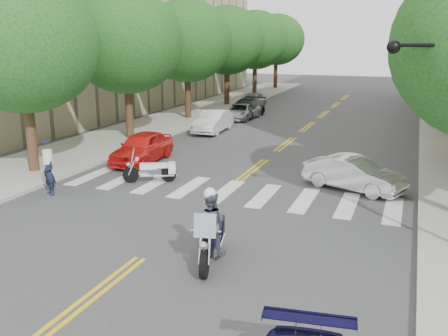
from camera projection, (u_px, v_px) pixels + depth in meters
The scene contains 19 objects.
ground at pixel (140, 258), 13.49m from camera, with size 140.00×140.00×0.00m, color #38383A.
sidewalk_left at pixel (180, 118), 36.63m from camera, with size 5.00×60.00×0.15m, color #9E9991.
tree_l_0 at pixel (22, 43), 20.55m from camera, with size 6.40×6.40×8.45m.
tree_l_1 at pixel (126, 42), 27.77m from camera, with size 6.40×6.40×8.45m.
tree_l_2 at pixel (187, 41), 35.00m from camera, with size 6.40×6.40×8.45m.
tree_l_3 at pixel (227, 40), 42.23m from camera, with size 6.40×6.40×8.45m.
tree_l_4 at pixel (255, 40), 49.45m from camera, with size 6.40×6.40×8.45m.
tree_l_5 at pixel (276, 40), 56.68m from camera, with size 6.40×6.40×8.45m.
tree_r_4 at pixel (448, 40), 43.37m from camera, with size 6.40×6.40×8.45m.
tree_r_5 at pixel (444, 40), 50.59m from camera, with size 6.40×6.40×8.45m.
motorcycle_police at pixel (210, 229), 13.14m from camera, with size 1.00×2.49×2.06m.
motorcycle_parked at pixel (154, 170), 20.54m from camera, with size 2.04×1.26×1.42m.
officer_standing at pixel (49, 173), 18.78m from camera, with size 0.61×0.40×1.68m, color #151B31.
convertible at pixel (354, 174), 19.42m from camera, with size 1.38×3.95×1.30m, color white.
parked_car_a at pixel (142, 147), 23.75m from camera, with size 1.72×4.27×1.46m, color red.
parked_car_b at pixel (213, 121), 31.38m from camera, with size 1.45×4.15×1.37m, color silver.
parked_car_c at pixel (242, 112), 36.38m from camera, with size 1.84×4.00×1.11m, color #A5A7AD.
parked_car_d at pixel (246, 108), 37.25m from camera, with size 1.89×4.65×1.35m, color black.
parked_car_e at pixel (252, 100), 42.15m from camera, with size 1.57×3.90×1.33m, color gray.
Camera 1 is at (6.56, -10.80, 5.79)m, focal length 40.00 mm.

